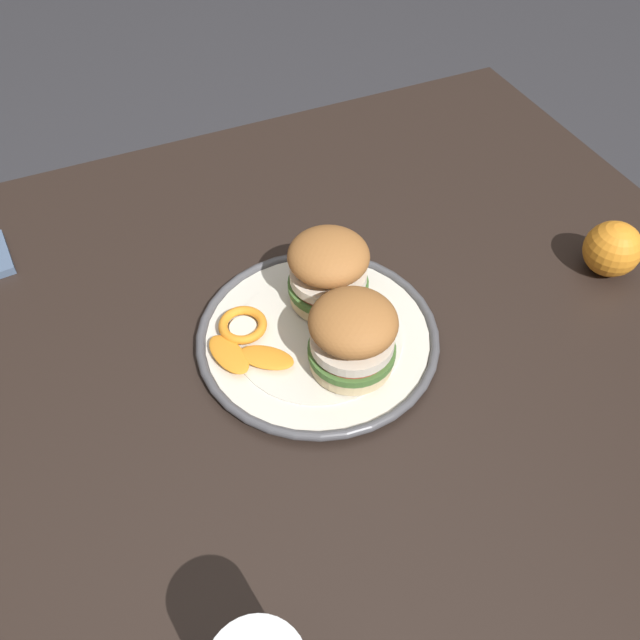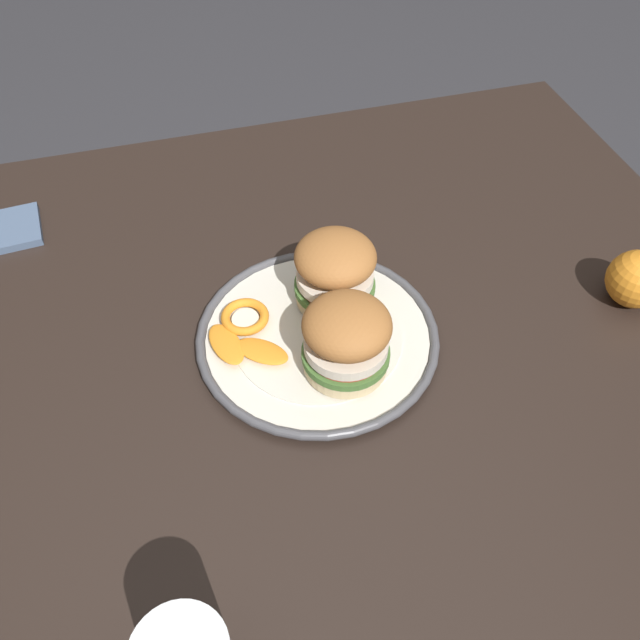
{
  "view_description": "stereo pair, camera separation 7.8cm",
  "coord_description": "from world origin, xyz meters",
  "views": [
    {
      "loc": [
        0.22,
        0.52,
        1.36
      ],
      "look_at": [
        -0.0,
        0.02,
        0.74
      ],
      "focal_mm": 37.0,
      "sensor_mm": 36.0,
      "label": 1
    },
    {
      "loc": [
        0.14,
        0.55,
        1.36
      ],
      "look_at": [
        -0.0,
        0.02,
        0.74
      ],
      "focal_mm": 37.0,
      "sensor_mm": 36.0,
      "label": 2
    }
  ],
  "objects": [
    {
      "name": "dining_table",
      "position": [
        0.0,
        0.0,
        0.61
      ],
      "size": [
        1.21,
        0.99,
        0.7
      ],
      "color": "black",
      "rests_on": "ground"
    },
    {
      "name": "orange_peel_strip_short",
      "position": [
        0.12,
        0.01,
        0.72
      ],
      "size": [
        0.05,
        0.08,
        0.01
      ],
      "color": "orange",
      "rests_on": "dinner_plate"
    },
    {
      "name": "orange_peel_strip_long",
      "position": [
        0.08,
        0.04,
        0.72
      ],
      "size": [
        0.08,
        0.07,
        0.01
      ],
      "color": "orange",
      "rests_on": "dinner_plate"
    },
    {
      "name": "ground_plane",
      "position": [
        0.0,
        0.0,
        0.0
      ],
      "size": [
        8.0,
        8.0,
        0.0
      ],
      "primitive_type": "plane",
      "color": "#333338"
    },
    {
      "name": "sandwich_half_left",
      "position": [
        -0.04,
        -0.03,
        0.77
      ],
      "size": [
        0.12,
        0.12,
        0.1
      ],
      "color": "beige",
      "rests_on": "dinner_plate"
    },
    {
      "name": "orange_peel_curled",
      "position": [
        0.08,
        -0.02,
        0.72
      ],
      "size": [
        0.08,
        0.08,
        0.01
      ],
      "color": "orange",
      "rests_on": "dinner_plate"
    },
    {
      "name": "dinner_plate",
      "position": [
        -0.0,
        0.02,
        0.71
      ],
      "size": [
        0.31,
        0.31,
        0.02
      ],
      "color": "silver",
      "rests_on": "dining_table"
    },
    {
      "name": "sandwich_half_right",
      "position": [
        -0.02,
        0.08,
        0.77
      ],
      "size": [
        0.13,
        0.13,
        0.1
      ],
      "color": "beige",
      "rests_on": "dinner_plate"
    },
    {
      "name": "whole_orange",
      "position": [
        -0.43,
        0.07,
        0.74
      ],
      "size": [
        0.08,
        0.08,
        0.08
      ],
      "primitive_type": "sphere",
      "color": "orange",
      "rests_on": "dining_table"
    }
  ]
}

